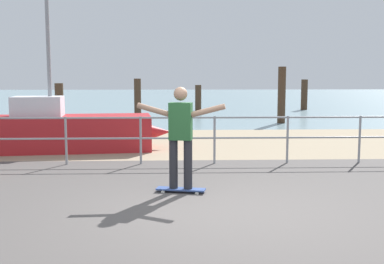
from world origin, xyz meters
TOP-DOWN VIEW (x-y plane):
  - ground_plane at (0.00, -1.00)m, footprint 24.00×10.00m
  - beach_strip at (0.00, 7.00)m, footprint 24.00×6.00m
  - sea_surface at (0.00, 35.00)m, footprint 72.00×50.00m
  - railing_fence at (-1.26, 3.60)m, footprint 12.77×0.05m
  - sailboat at (-3.20, 5.57)m, footprint 5.04×1.88m
  - skateboard at (-0.44, 1.07)m, footprint 0.82×0.37m
  - skateboarder at (-0.44, 1.07)m, footprint 1.43×0.40m
  - groyne_post_0 at (-5.23, 12.96)m, footprint 0.34×0.34m
  - groyne_post_1 at (-2.23, 15.38)m, footprint 0.32×0.32m
  - groyne_post_2 at (0.77, 19.28)m, footprint 0.34×0.34m
  - groyne_post_3 at (3.78, 12.33)m, footprint 0.31×0.31m
  - groyne_post_4 at (6.78, 19.80)m, footprint 0.36×0.36m

SIDE VIEW (x-z plane):
  - ground_plane at x=0.00m, z-range -0.02..0.02m
  - beach_strip at x=0.00m, z-range -0.02..0.02m
  - sea_surface at x=0.00m, z-range -0.02..0.02m
  - skateboard at x=-0.44m, z-range 0.03..0.11m
  - sailboat at x=-3.20m, z-range -2.30..3.35m
  - railing_fence at x=-1.26m, z-range 0.17..1.22m
  - groyne_post_2 at x=0.77m, z-range 0.00..1.43m
  - groyne_post_0 at x=-5.23m, z-range 0.00..1.62m
  - groyne_post_4 at x=6.78m, z-range 0.00..1.72m
  - groyne_post_1 at x=-2.23m, z-range 0.00..1.79m
  - skateboarder at x=-0.44m, z-range 0.19..1.84m
  - groyne_post_3 at x=3.78m, z-range 0.00..2.28m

